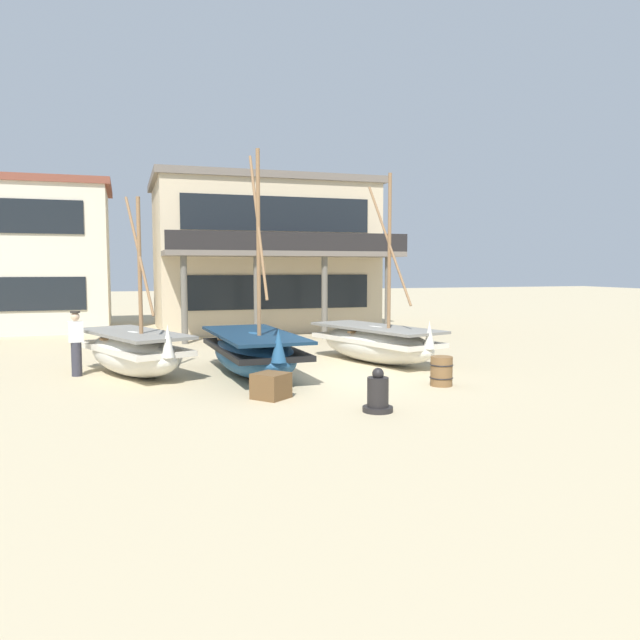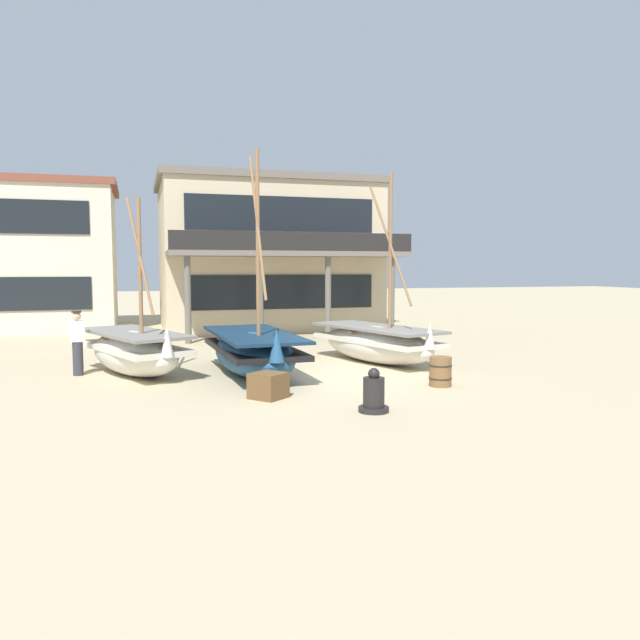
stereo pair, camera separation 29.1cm
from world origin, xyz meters
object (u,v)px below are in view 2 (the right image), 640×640
object	(u,v)px
capstan_winch	(374,395)
wooden_barrel	(440,371)
fishing_boat_centre_large	(377,342)
harbor_building_main	(266,255)
cargo_crate	(268,386)
fishing_boat_near_left	(254,351)
fishing_boat_far_right	(134,351)
fisherman_by_hull	(77,343)

from	to	relation	value
capstan_winch	wooden_barrel	bearing A→B (deg)	38.27
fishing_boat_centre_large	harbor_building_main	bearing A→B (deg)	94.50
fishing_boat_centre_large	cargo_crate	size ratio (longest dim) A/B	8.25
fishing_boat_near_left	fishing_boat_far_right	distance (m)	3.12
harbor_building_main	wooden_barrel	bearing A→B (deg)	-86.31
fishing_boat_far_right	wooden_barrel	size ratio (longest dim) A/B	6.59
fishing_boat_near_left	harbor_building_main	size ratio (longest dim) A/B	0.58
fishing_boat_near_left	fishing_boat_centre_large	xyz separation A→B (m)	(3.86, 0.97, -0.02)
capstan_winch	fishing_boat_far_right	bearing A→B (deg)	128.21
capstan_winch	cargo_crate	world-z (taller)	capstan_winch
fishing_boat_far_right	capstan_winch	bearing A→B (deg)	-51.79
capstan_winch	cargo_crate	distance (m)	2.48
fishing_boat_near_left	fisherman_by_hull	bearing A→B (deg)	164.40
fishing_boat_near_left	cargo_crate	world-z (taller)	fishing_boat_near_left
fisherman_by_hull	cargo_crate	distance (m)	5.91
fishing_boat_near_left	capstan_winch	bearing A→B (deg)	-72.74
fishing_boat_far_right	fisherman_by_hull	bearing A→B (deg)	167.53
harbor_building_main	fishing_boat_centre_large	bearing A→B (deg)	-85.50
fishing_boat_far_right	capstan_winch	distance (m)	7.21
capstan_winch	fisherman_by_hull	bearing A→B (deg)	134.48
cargo_crate	fishing_boat_near_left	bearing A→B (deg)	85.49
fishing_boat_far_right	fishing_boat_near_left	bearing A→B (deg)	-17.06
fishing_boat_centre_large	wooden_barrel	xyz separation A→B (m)	(0.08, -3.77, -0.25)
fishing_boat_centre_large	cargo_crate	xyz separation A→B (m)	(-4.09, -3.91, -0.32)
cargo_crate	harbor_building_main	distance (m)	16.11
fishing_boat_centre_large	fisherman_by_hull	bearing A→B (deg)	178.25
fishing_boat_centre_large	fisherman_by_hull	xyz separation A→B (m)	(-8.25, 0.25, 0.23)
capstan_winch	harbor_building_main	bearing A→B (deg)	85.12
fishing_boat_far_right	cargo_crate	bearing A→B (deg)	-54.51
fishing_boat_centre_large	harbor_building_main	xyz separation A→B (m)	(-0.91, 11.57, 2.78)
fisherman_by_hull	wooden_barrel	xyz separation A→B (m)	(8.33, -4.03, -0.48)
fishing_boat_centre_large	fishing_boat_near_left	bearing A→B (deg)	-165.85
fishing_boat_far_right	fishing_boat_centre_large	bearing A→B (deg)	0.50
fishing_boat_centre_large	cargo_crate	bearing A→B (deg)	-136.28
fishing_boat_centre_large	fisherman_by_hull	size ratio (longest dim) A/B	3.23
capstan_winch	cargo_crate	bearing A→B (deg)	133.39
capstan_winch	wooden_barrel	xyz separation A→B (m)	(2.46, 1.94, 0.01)
cargo_crate	fisherman_by_hull	bearing A→B (deg)	134.95
fishing_boat_far_right	harbor_building_main	distance (m)	13.34
fisherman_by_hull	harbor_building_main	size ratio (longest dim) A/B	0.17
fisherman_by_hull	fishing_boat_centre_large	bearing A→B (deg)	-1.75
wooden_barrel	harbor_building_main	xyz separation A→B (m)	(-0.99, 15.35, 3.03)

